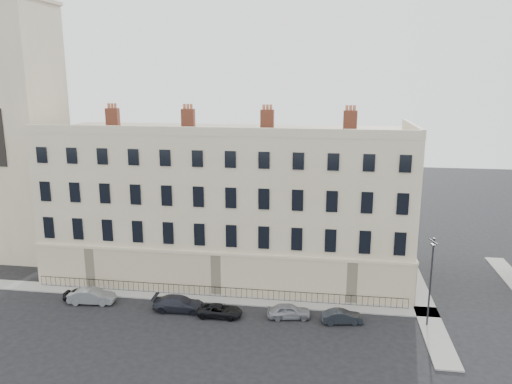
% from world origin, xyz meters
% --- Properties ---
extents(ground, '(160.00, 160.00, 0.00)m').
position_xyz_m(ground, '(0.00, 0.00, 0.00)').
color(ground, black).
rests_on(ground, ground).
extents(terrace, '(36.22, 12.22, 17.00)m').
position_xyz_m(terrace, '(-5.97, 11.97, 7.50)').
color(terrace, '#C1B28F').
rests_on(terrace, ground).
extents(church_tower, '(8.00, 8.13, 44.00)m').
position_xyz_m(church_tower, '(-30.00, 14.00, 18.66)').
color(church_tower, '#C1B28F').
rests_on(church_tower, ground).
extents(pavement_terrace, '(48.00, 2.00, 0.12)m').
position_xyz_m(pavement_terrace, '(-10.00, 5.00, 0.06)').
color(pavement_terrace, gray).
rests_on(pavement_terrace, ground).
extents(pavement_east_return, '(2.00, 24.00, 0.12)m').
position_xyz_m(pavement_east_return, '(13.00, 8.00, 0.06)').
color(pavement_east_return, gray).
rests_on(pavement_east_return, ground).
extents(railings, '(35.00, 0.04, 0.96)m').
position_xyz_m(railings, '(-6.00, 5.40, 0.55)').
color(railings, black).
rests_on(railings, ground).
extents(car_a, '(3.47, 1.43, 1.18)m').
position_xyz_m(car_a, '(-17.83, 2.76, 0.59)').
color(car_a, black).
rests_on(car_a, ground).
extents(car_b, '(4.28, 1.84, 1.37)m').
position_xyz_m(car_b, '(-16.81, 2.53, 0.69)').
color(car_b, slate).
rests_on(car_b, ground).
extents(car_c, '(4.68, 2.07, 1.34)m').
position_xyz_m(car_c, '(-8.50, 2.25, 0.67)').
color(car_c, '#20222B').
rests_on(car_c, ground).
extents(car_d, '(3.85, 1.83, 1.06)m').
position_xyz_m(car_d, '(-4.72, 1.70, 0.53)').
color(car_d, black).
rests_on(car_d, ground).
extents(car_e, '(3.89, 2.09, 1.26)m').
position_xyz_m(car_e, '(1.17, 2.33, 0.63)').
color(car_e, gray).
rests_on(car_e, ground).
extents(car_f, '(3.60, 1.78, 1.14)m').
position_xyz_m(car_f, '(5.64, 2.07, 0.57)').
color(car_f, black).
rests_on(car_f, ground).
extents(streetlamp, '(0.57, 1.62, 7.65)m').
position_xyz_m(streetlamp, '(12.56, 2.44, 4.24)').
color(streetlamp, '#2D2D32').
rests_on(streetlamp, ground).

